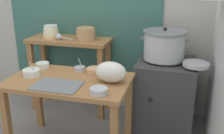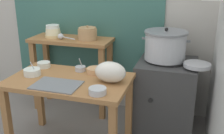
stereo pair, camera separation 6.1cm
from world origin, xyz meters
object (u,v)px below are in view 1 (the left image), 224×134
bowl_stack_enamel (51,32)px  prep_bowl_3 (99,91)px  back_shelf_table (70,57)px  prep_bowl_2 (43,65)px  clay_pot (86,34)px  plastic_bag (111,72)px  wide_pan (196,64)px  serving_tray (57,86)px  stove_block (165,95)px  prep_bowl_4 (95,71)px  steamer_pot (164,45)px  prep_table (69,90)px  prep_bowl_1 (80,69)px  prep_bowl_0 (32,72)px  ladle (59,37)px

bowl_stack_enamel → prep_bowl_3: 1.35m
bowl_stack_enamel → prep_bowl_3: size_ratio=1.33×
back_shelf_table → prep_bowl_2: bearing=-95.9°
clay_pot → prep_bowl_3: bearing=-64.7°
clay_pot → plastic_bag: clay_pot is taller
back_shelf_table → wide_pan: bearing=-10.5°
back_shelf_table → serving_tray: back_shelf_table is taller
stove_block → bowl_stack_enamel: (-1.37, 0.13, 0.58)m
prep_bowl_2 → prep_bowl_4: size_ratio=0.81×
steamer_pot → plastic_bag: size_ratio=1.75×
prep_bowl_3 → steamer_pot: bearing=64.2°
prep_table → back_shelf_table: size_ratio=1.15×
prep_bowl_1 → wide_pan: bearing=14.1°
prep_bowl_3 → back_shelf_table: bearing=124.5°
bowl_stack_enamel → prep_bowl_1: bowl_stack_enamel is taller
prep_bowl_0 → prep_bowl_2: size_ratio=1.19×
clay_pot → bowl_stack_enamel: clay_pot is taller
back_shelf_table → prep_bowl_2: size_ratio=7.34×
prep_table → prep_bowl_4: (0.18, 0.21, 0.14)m
clay_pot → prep_bowl_0: size_ratio=1.39×
stove_block → ladle: 1.34m
serving_tray → prep_bowl_0: (-0.33, 0.16, 0.03)m
bowl_stack_enamel → prep_bowl_0: size_ratio=1.21×
wide_pan → bowl_stack_enamel: bearing=171.0°
steamer_pot → serving_tray: bearing=-134.8°
back_shelf_table → plastic_bag: plastic_bag is taller
prep_bowl_1 → back_shelf_table: bearing=122.4°
prep_table → back_shelf_table: back_shelf_table is taller
prep_bowl_1 → prep_bowl_4: 0.16m
prep_table → wide_pan: wide_pan is taller
serving_tray → prep_bowl_1: size_ratio=2.87×
plastic_bag → prep_bowl_4: plastic_bag is taller
plastic_bag → prep_bowl_4: 0.27m
prep_bowl_0 → prep_bowl_2: 0.23m
stove_block → prep_bowl_0: (-1.19, -0.64, 0.37)m
clay_pot → prep_bowl_1: size_ratio=1.56×
steamer_pot → clay_pot: steamer_pot is taller
ladle → plastic_bag: size_ratio=0.91×
prep_table → prep_bowl_0: (-0.37, -0.01, 0.14)m
back_shelf_table → stove_block: 1.19m
ladle → prep_bowl_3: ladle is taller
plastic_bag → prep_bowl_0: plastic_bag is taller
stove_block → prep_bowl_3: size_ratio=5.46×
steamer_pot → serving_tray: 1.17m
bowl_stack_enamel → wide_pan: (1.65, -0.26, -0.17)m
serving_tray → prep_bowl_3: size_ratio=2.80×
bowl_stack_enamel → plastic_bag: bowl_stack_enamel is taller
steamer_pot → ladle: 1.18m
stove_block → bowl_stack_enamel: 1.49m
wide_pan → prep_table: bearing=-155.9°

